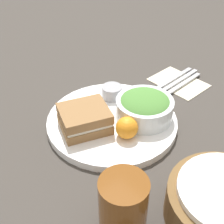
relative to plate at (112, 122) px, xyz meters
name	(u,v)px	position (x,y,z in m)	size (l,w,h in m)	color
ground_plane	(112,124)	(0.00, 0.00, -0.01)	(4.00, 4.00, 0.00)	#3D3833
plate	(112,122)	(0.00, 0.00, 0.00)	(0.31, 0.31, 0.02)	white
sandwich	(85,119)	(0.07, -0.02, 0.04)	(0.14, 0.13, 0.05)	olive
salad_bowl	(145,107)	(-0.06, 0.05, 0.04)	(0.14, 0.14, 0.06)	white
dressing_cup	(112,92)	(-0.06, -0.07, 0.03)	(0.05, 0.05, 0.03)	#99999E
orange_wedge	(127,128)	(0.02, 0.07, 0.03)	(0.05, 0.05, 0.05)	orange
drink_glass	(123,205)	(0.17, 0.21, 0.04)	(0.08, 0.08, 0.11)	brown
bread_basket	(224,205)	(0.03, 0.32, 0.03)	(0.20, 0.20, 0.08)	brown
napkin	(179,82)	(-0.27, -0.01, -0.01)	(0.11, 0.15, 0.00)	beige
fork	(174,79)	(-0.27, -0.03, 0.00)	(0.17, 0.01, 0.01)	#B2B2B7
knife	(179,81)	(-0.27, -0.01, 0.00)	(0.18, 0.01, 0.01)	#B2B2B7
spoon	(184,83)	(-0.27, 0.01, 0.00)	(0.15, 0.01, 0.01)	#B2B2B7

